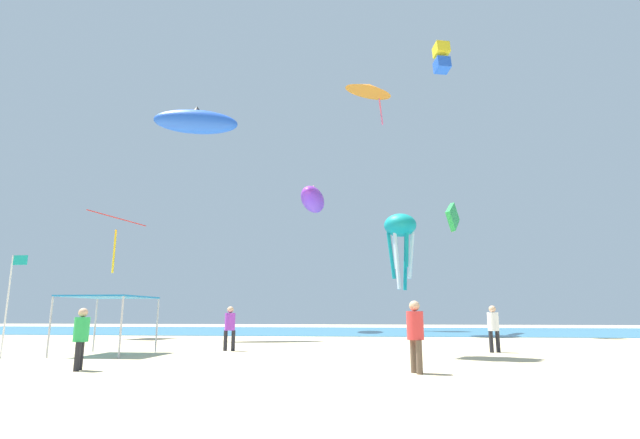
% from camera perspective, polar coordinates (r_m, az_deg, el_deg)
% --- Properties ---
extents(ground, '(110.00, 110.00, 0.10)m').
position_cam_1_polar(ground, '(17.09, -6.33, -16.51)').
color(ground, '#D1BA8C').
extents(ocean_strip, '(110.00, 22.41, 0.03)m').
position_cam_1_polar(ocean_strip, '(44.87, 1.78, -13.19)').
color(ocean_strip, teal).
rests_on(ocean_strip, ground).
extents(canopy_tent, '(2.79, 2.93, 2.22)m').
position_cam_1_polar(canopy_tent, '(20.58, -23.94, -8.72)').
color(canopy_tent, '#B2B2B7').
rests_on(canopy_tent, ground).
extents(person_leftmost, '(0.47, 0.45, 1.87)m').
position_cam_1_polar(person_leftmost, '(21.17, 20.07, -11.76)').
color(person_leftmost, black).
rests_on(person_leftmost, ground).
extents(person_central, '(0.40, 0.44, 1.70)m').
position_cam_1_polar(person_central, '(15.17, -26.72, -12.12)').
color(person_central, black).
rests_on(person_central, ground).
extents(person_rightmost, '(0.49, 0.44, 1.85)m').
position_cam_1_polar(person_rightmost, '(21.15, -10.75, -12.27)').
color(person_rightmost, black).
rests_on(person_rightmost, ground).
extents(person_far_shore, '(0.45, 0.48, 1.89)m').
position_cam_1_polar(person_far_shore, '(13.24, 11.35, -12.89)').
color(person_far_shore, brown).
rests_on(person_far_shore, ground).
extents(banner_flag, '(0.61, 0.06, 3.63)m').
position_cam_1_polar(banner_flag, '(20.50, -33.16, -7.62)').
color(banner_flag, silver).
rests_on(banner_flag, ground).
extents(kite_box_yellow, '(1.33, 1.42, 2.39)m').
position_cam_1_polar(kite_box_yellow, '(40.49, 14.37, 18.29)').
color(kite_box_yellow, yellow).
extents(kite_inflatable_blue, '(5.71, 3.16, 2.03)m').
position_cam_1_polar(kite_inflatable_blue, '(33.29, -14.62, 11.28)').
color(kite_inflatable_blue, blue).
extents(kite_octopus_teal, '(4.12, 4.12, 7.08)m').
position_cam_1_polar(kite_octopus_teal, '(45.06, 9.60, -1.15)').
color(kite_octopus_teal, teal).
extents(kite_diamond_red, '(3.11, 3.19, 4.13)m').
position_cam_1_polar(kite_diamond_red, '(35.03, -23.18, -0.16)').
color(kite_diamond_red, red).
extents(kite_delta_orange, '(5.40, 5.39, 3.63)m').
position_cam_1_polar(kite_delta_orange, '(41.05, 5.88, 15.38)').
color(kite_delta_orange, orange).
extents(kite_parafoil_green, '(2.01, 5.33, 3.35)m').
position_cam_1_polar(kite_parafoil_green, '(40.83, 15.64, 0.32)').
color(kite_parafoil_green, green).
extents(kite_inflatable_purple, '(2.43, 6.86, 2.71)m').
position_cam_1_polar(kite_inflatable_purple, '(44.23, -0.86, 2.40)').
color(kite_inflatable_purple, purple).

